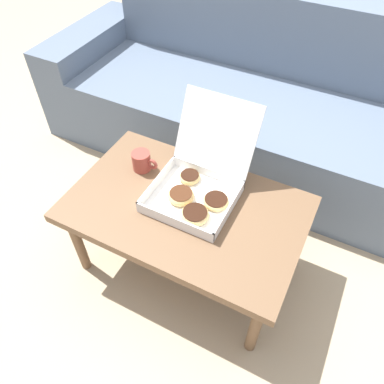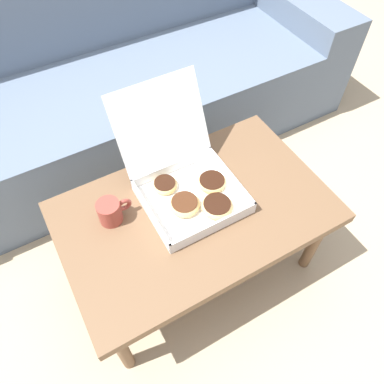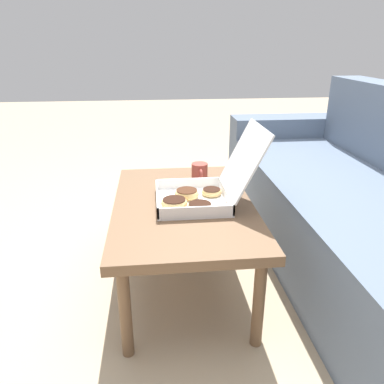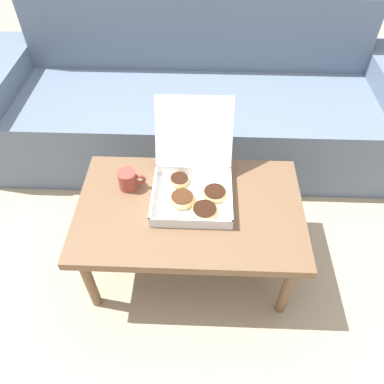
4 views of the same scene
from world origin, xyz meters
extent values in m
plane|color=tan|center=(0.00, 0.00, 0.00)|extent=(12.00, 12.00, 0.00)
cube|color=slate|center=(0.00, 0.67, 0.21)|extent=(2.03, 0.63, 0.43)
cube|color=slate|center=(-1.13, 0.77, 0.28)|extent=(0.24, 0.83, 0.56)
cube|color=brown|center=(0.00, -0.11, 0.40)|extent=(0.96, 0.60, 0.04)
cylinder|color=brown|center=(-0.42, -0.35, 0.19)|extent=(0.04, 0.04, 0.38)
cylinder|color=brown|center=(0.42, -0.35, 0.19)|extent=(0.04, 0.04, 0.38)
cylinder|color=brown|center=(-0.42, 0.13, 0.19)|extent=(0.04, 0.04, 0.38)
cylinder|color=brown|center=(0.42, 0.13, 0.19)|extent=(0.04, 0.04, 0.38)
cube|color=white|center=(0.01, -0.07, 0.42)|extent=(0.33, 0.31, 0.01)
cube|color=white|center=(0.01, -0.22, 0.45)|extent=(0.33, 0.01, 0.05)
cube|color=white|center=(0.01, 0.08, 0.45)|extent=(0.33, 0.01, 0.05)
cube|color=white|center=(-0.15, -0.07, 0.45)|extent=(0.01, 0.31, 0.05)
cube|color=white|center=(0.17, -0.07, 0.45)|extent=(0.01, 0.31, 0.05)
cube|color=white|center=(0.01, 0.15, 0.61)|extent=(0.33, 0.14, 0.28)
torus|color=#E5BC75|center=(-0.03, -0.09, 0.44)|extent=(0.11, 0.11, 0.04)
cylinder|color=#472614|center=(-0.03, -0.09, 0.45)|extent=(0.09, 0.09, 0.02)
torus|color=#E5BC75|center=(0.10, -0.04, 0.44)|extent=(0.10, 0.10, 0.03)
cylinder|color=black|center=(0.10, -0.04, 0.45)|extent=(0.09, 0.09, 0.01)
torus|color=#E5BC75|center=(-0.05, 0.03, 0.44)|extent=(0.09, 0.09, 0.03)
cylinder|color=black|center=(-0.05, 0.03, 0.45)|extent=(0.08, 0.08, 0.01)
torus|color=#E5BC75|center=(0.06, -0.15, 0.44)|extent=(0.11, 0.11, 0.03)
cylinder|color=black|center=(0.06, -0.15, 0.45)|extent=(0.10, 0.10, 0.02)
cylinder|color=#993D33|center=(-0.27, 0.00, 0.46)|extent=(0.08, 0.08, 0.09)
torus|color=#993D33|center=(-0.22, 0.00, 0.46)|extent=(0.05, 0.01, 0.05)
camera|label=1|loc=(0.47, -0.96, 1.57)|focal=35.00mm
camera|label=2|loc=(-0.38, -0.75, 1.51)|focal=35.00mm
camera|label=3|loc=(1.49, -0.22, 1.07)|focal=35.00mm
camera|label=4|loc=(0.05, -1.12, 1.61)|focal=35.00mm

